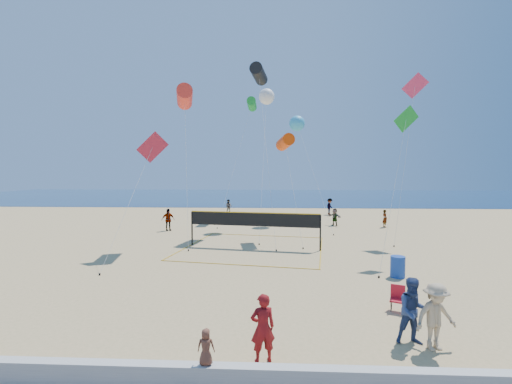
{
  "coord_description": "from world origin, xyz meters",
  "views": [
    {
      "loc": [
        -0.39,
        -10.44,
        4.95
      ],
      "look_at": [
        -0.98,
        2.0,
        4.24
      ],
      "focal_mm": 24.0,
      "sensor_mm": 36.0,
      "label": 1
    }
  ],
  "objects_px": {
    "woman": "(263,328)",
    "camp_chair": "(398,297)",
    "trash_barrel": "(398,267)",
    "volleyball_net": "(254,224)"
  },
  "relations": [
    {
      "from": "camp_chair",
      "to": "volleyball_net",
      "type": "distance_m",
      "value": 11.57
    },
    {
      "from": "woman",
      "to": "trash_barrel",
      "type": "xyz_separation_m",
      "value": [
        6.18,
        7.53,
        -0.4
      ]
    },
    {
      "from": "camp_chair",
      "to": "volleyball_net",
      "type": "xyz_separation_m",
      "value": [
        -5.71,
        10.01,
        1.1
      ]
    },
    {
      "from": "woman",
      "to": "camp_chair",
      "type": "xyz_separation_m",
      "value": [
        4.73,
        3.52,
        -0.39
      ]
    },
    {
      "from": "volleyball_net",
      "to": "woman",
      "type": "bearing_deg",
      "value": -76.93
    },
    {
      "from": "woman",
      "to": "volleyball_net",
      "type": "height_order",
      "value": "volleyball_net"
    },
    {
      "from": "woman",
      "to": "volleyball_net",
      "type": "bearing_deg",
      "value": -101.69
    },
    {
      "from": "camp_chair",
      "to": "trash_barrel",
      "type": "height_order",
      "value": "trash_barrel"
    },
    {
      "from": "woman",
      "to": "camp_chair",
      "type": "bearing_deg",
      "value": -159.15
    },
    {
      "from": "trash_barrel",
      "to": "volleyball_net",
      "type": "distance_m",
      "value": 9.4
    }
  ]
}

